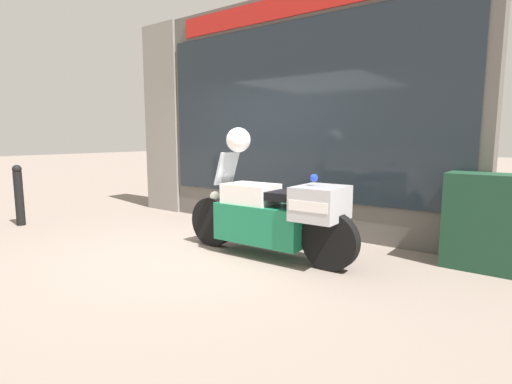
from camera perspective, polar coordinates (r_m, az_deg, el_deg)
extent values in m
plane|color=gray|center=(5.37, -9.20, -8.41)|extent=(60.00, 60.00, 0.00)
cube|color=#56514C|center=(6.69, 3.15, 10.81)|extent=(6.29, 0.40, 3.67)
cube|color=gray|center=(8.51, -12.14, 10.04)|extent=(0.92, 0.55, 3.67)
cube|color=#1E262D|center=(6.28, 5.30, 11.44)|extent=(5.14, 0.02, 2.67)
cube|color=red|center=(6.56, 5.46, 25.14)|extent=(4.63, 0.03, 0.32)
cube|color=slate|center=(6.60, 5.86, -2.80)|extent=(4.92, 0.30, 0.55)
cube|color=silver|center=(6.61, 6.61, 5.40)|extent=(4.92, 0.02, 1.37)
cube|color=beige|center=(6.50, 6.06, 11.32)|extent=(4.92, 0.30, 0.02)
cube|color=#C68E19|center=(7.63, -6.18, 11.12)|extent=(0.18, 0.04, 0.06)
cube|color=navy|center=(7.02, -0.55, 11.44)|extent=(0.18, 0.04, 0.06)
cube|color=black|center=(6.50, 6.07, 11.68)|extent=(0.18, 0.04, 0.06)
cube|color=maroon|center=(6.07, 13.75, 11.76)|extent=(0.18, 0.04, 0.06)
cube|color=#195623|center=(5.76, 22.41, 11.61)|extent=(0.18, 0.04, 0.06)
cube|color=#2866B7|center=(7.15, -2.29, 1.38)|extent=(0.19, 0.02, 0.27)
cube|color=red|center=(5.96, 15.08, -0.20)|extent=(0.19, 0.03, 0.27)
cylinder|color=black|center=(5.55, -6.17, -4.21)|extent=(0.68, 0.16, 0.67)
cylinder|color=black|center=(4.60, 10.53, -6.88)|extent=(0.68, 0.16, 0.67)
cube|color=#19754C|center=(5.03, 0.96, -4.45)|extent=(1.21, 0.54, 0.48)
cube|color=white|center=(5.07, -0.74, -0.37)|extent=(0.66, 0.47, 0.28)
cube|color=black|center=(4.81, 3.63, -0.50)|extent=(0.71, 0.40, 0.10)
cube|color=#B7B7BC|center=(4.57, 9.18, -1.55)|extent=(0.54, 0.62, 0.38)
cube|color=white|center=(4.57, 9.18, -1.55)|extent=(0.49, 0.62, 0.11)
cube|color=#B2BCC6|center=(5.28, -4.18, 3.41)|extent=(0.17, 0.36, 0.43)
sphere|color=white|center=(5.46, -5.88, -0.60)|extent=(0.14, 0.14, 0.14)
sphere|color=blue|center=(4.57, 8.28, 2.02)|extent=(0.09, 0.09, 0.09)
cube|color=#193D28|center=(5.19, 30.25, -3.75)|extent=(0.90, 0.46, 1.09)
sphere|color=white|center=(5.14, -2.53, 7.44)|extent=(0.31, 0.31, 0.31)
cylinder|color=black|center=(7.84, -30.73, -0.81)|extent=(0.14, 0.14, 0.92)
sphere|color=black|center=(7.79, -30.99, 2.82)|extent=(0.15, 0.15, 0.15)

